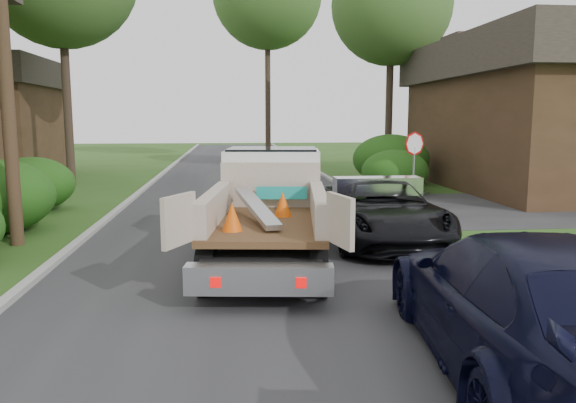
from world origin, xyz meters
The scene contains 14 objects.
ground centered at (0.00, 0.00, 0.00)m, with size 120.00×120.00×0.00m, color #284C15.
road centered at (0.00, 10.00, 0.00)m, with size 8.00×90.00×0.02m, color #28282B.
curb_left centered at (-4.10, 10.00, 0.06)m, with size 0.20×90.00×0.12m, color #9E9E99.
curb_right centered at (4.10, 10.00, 0.06)m, with size 0.20×90.00×0.12m, color #9E9E99.
stop_sign centered at (5.20, 9.00, 1.78)m, with size 0.71×0.32×2.48m.
utility_pole centered at (-5.48, 4.98, 5.17)m, with size 2.42×1.25×10.00m.
house_right centered at (13.00, 14.00, 3.16)m, with size 9.72×12.96×6.20m.
hedge_left_c centered at (-6.80, 10.00, 0.85)m, with size 2.60×2.60×1.70m, color #174710.
hedge_right_a centered at (5.80, 13.00, 0.85)m, with size 2.60×2.60×1.70m, color #174710.
hedge_right_b centered at (6.50, 16.00, 1.10)m, with size 3.38×3.38×2.21m, color #174710.
tree_right_far centered at (7.50, 20.00, 8.48)m, with size 6.00×6.00×11.50m.
flatbed_truck centered at (0.24, 3.43, 1.21)m, with size 3.10×6.11×2.22m.
black_pickup centered at (2.93, 4.50, 0.73)m, with size 2.43×5.27×1.46m, color black.
navy_suv centered at (2.74, -2.50, 0.83)m, with size 2.32×5.70×1.65m, color black.
Camera 1 is at (-0.59, -8.23, 2.88)m, focal length 35.00 mm.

